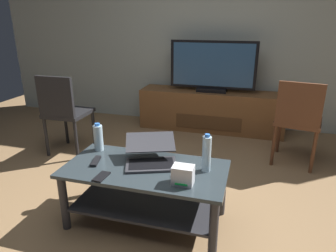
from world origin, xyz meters
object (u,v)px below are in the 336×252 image
object	(u,v)px
dining_chair	(298,118)
laptop	(151,155)
side_chair	(64,110)
router_box	(183,175)
cell_phone	(101,177)
coffee_table	(146,185)
television	(213,68)
water_bottle_near	(207,154)
tv_remote	(96,161)
media_cabinet	(211,110)
water_bottle_far	(98,138)

from	to	relation	value
dining_chair	laptop	size ratio (longest dim) A/B	1.88
side_chair	router_box	distance (m)	1.92
cell_phone	laptop	bearing A→B (deg)	53.70
coffee_table	television	bearing A→B (deg)	85.55
water_bottle_near	cell_phone	bearing A→B (deg)	-156.57
dining_chair	tv_remote	size ratio (longest dim) A/B	5.67
router_box	dining_chair	bearing A→B (deg)	59.82
router_box	cell_phone	bearing A→B (deg)	-172.87
media_cabinet	router_box	xyz separation A→B (m)	(0.15, -2.33, 0.25)
coffee_table	water_bottle_far	world-z (taller)	water_bottle_far
coffee_table	laptop	world-z (taller)	laptop
dining_chair	water_bottle_far	distance (m)	1.99
dining_chair	water_bottle_far	xyz separation A→B (m)	(-1.64, -1.13, 0.05)
tv_remote	water_bottle_near	bearing A→B (deg)	-7.41
television	tv_remote	distance (m)	2.29
water_bottle_near	router_box	bearing A→B (deg)	-117.58
dining_chair	side_chair	bearing A→B (deg)	-170.54
water_bottle_far	cell_phone	distance (m)	0.48
laptop	tv_remote	xyz separation A→B (m)	(-0.40, -0.12, -0.05)
television	water_bottle_near	size ratio (longest dim) A/B	4.08
tv_remote	cell_phone	bearing A→B (deg)	-66.79
dining_chair	side_chair	size ratio (longest dim) A/B	0.99
media_cabinet	dining_chair	size ratio (longest dim) A/B	2.14
laptop	cell_phone	distance (m)	0.40
coffee_table	laptop	bearing A→B (deg)	81.53
television	tv_remote	world-z (taller)	television
laptop	tv_remote	bearing A→B (deg)	-163.51
laptop	water_bottle_far	bearing A→B (deg)	168.69
coffee_table	side_chair	world-z (taller)	side_chair
tv_remote	router_box	bearing A→B (deg)	-24.18
water_bottle_near	dining_chair	bearing A→B (deg)	59.37
router_box	cell_phone	xyz separation A→B (m)	(-0.55, -0.07, -0.06)
media_cabinet	cell_phone	xyz separation A→B (m)	(-0.40, -2.40, 0.19)
water_bottle_near	tv_remote	distance (m)	0.83
media_cabinet	television	distance (m)	0.59
media_cabinet	side_chair	bearing A→B (deg)	-138.79
water_bottle_far	tv_remote	distance (m)	0.25
media_cabinet	water_bottle_far	bearing A→B (deg)	-107.72
media_cabinet	dining_chair	bearing A→B (deg)	-40.66
television	tv_remote	bearing A→B (deg)	-104.17
coffee_table	media_cabinet	xyz separation A→B (m)	(0.17, 2.18, -0.04)
television	laptop	size ratio (longest dim) A/B	2.34
tv_remote	laptop	bearing A→B (deg)	2.26
laptop	coffee_table	bearing A→B (deg)	-98.47
dining_chair	laptop	world-z (taller)	dining_chair
media_cabinet	cell_phone	size ratio (longest dim) A/B	13.87
side_chair	water_bottle_far	size ratio (longest dim) A/B	3.98
coffee_table	cell_phone	world-z (taller)	cell_phone
coffee_table	water_bottle_near	size ratio (longest dim) A/B	4.25
dining_chair	tv_remote	world-z (taller)	dining_chair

